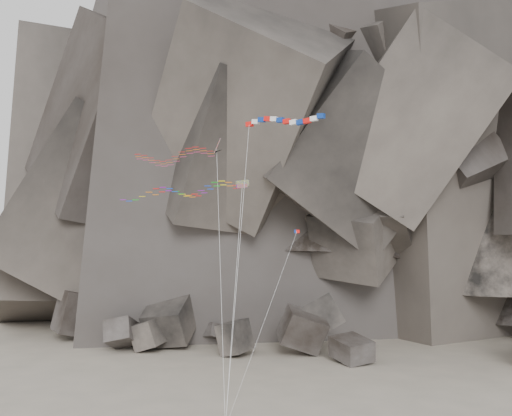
% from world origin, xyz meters
% --- Properties ---
extents(headland, '(110.00, 70.00, 84.00)m').
position_xyz_m(headland, '(0.00, 70.00, 42.00)').
color(headland, '#5C534B').
rests_on(headland, ground).
extents(boulder_field, '(77.48, 18.86, 9.30)m').
position_xyz_m(boulder_field, '(-9.16, 33.80, 2.54)').
color(boulder_field, '#47423F').
rests_on(boulder_field, ground).
extents(delta_kite, '(12.89, 11.89, 24.38)m').
position_xyz_m(delta_kite, '(-9.56, 5.10, 24.38)').
color(delta_kite, red).
rests_on(delta_kite, ground).
extents(banner_kite, '(7.75, 10.34, 25.97)m').
position_xyz_m(banner_kite, '(2.11, 2.31, 26.85)').
color(banner_kite, red).
rests_on(banner_kite, ground).
extents(parafoil_kite, '(13.15, 9.64, 20.12)m').
position_xyz_m(parafoil_kite, '(-8.21, 2.99, 20.73)').
color(parafoil_kite, '#D6D50B').
rests_on(parafoil_kite, ground).
extents(pennant_kite, '(4.70, 9.18, 15.44)m').
position_xyz_m(pennant_kite, '(2.16, 0.66, 13.17)').
color(pennant_kite, red).
rests_on(pennant_kite, ground).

